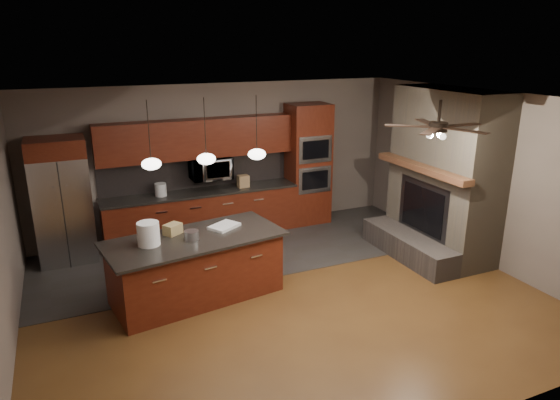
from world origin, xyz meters
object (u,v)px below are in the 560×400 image
microwave (210,168)px  kitchen_island (196,267)px  oven_tower (308,164)px  refrigerator (62,201)px  counter_box (243,181)px  white_bucket (148,234)px  paint_tray (224,226)px  counter_bucket (161,190)px  cardboard_box (173,229)px  paint_can (191,235)px

microwave → kitchen_island: 2.58m
oven_tower → refrigerator: size_ratio=1.15×
microwave → counter_box: microwave is taller
microwave → white_bucket: 2.76m
paint_tray → counter_bucket: (-0.52, 2.02, 0.07)m
kitchen_island → cardboard_box: cardboard_box is taller
white_bucket → counter_box: size_ratio=1.41×
microwave → cardboard_box: (-1.15, -2.02, -0.30)m
white_bucket → paint_tray: size_ratio=0.75×
kitchen_island → paint_tray: size_ratio=6.15×
paint_tray → counter_bucket: bearing=73.3°
counter_bucket → kitchen_island: bearing=-89.2°
oven_tower → counter_box: (-1.38, -0.04, -0.18)m
counter_box → white_bucket: bearing=-136.7°
paint_tray → cardboard_box: bearing=145.2°
kitchen_island → paint_tray: bearing=12.8°
oven_tower → white_bucket: oven_tower is taller
refrigerator → cardboard_box: size_ratio=8.76×
cardboard_box → counter_bucket: counter_bucket is taller
microwave → counter_bucket: bearing=-176.9°
paint_tray → counter_bucket: counter_bucket is taller
refrigerator → kitchen_island: size_ratio=0.80×
white_bucket → counter_box: (2.12, 2.19, -0.07)m
kitchen_island → cardboard_box: 0.63m
oven_tower → microwave: bearing=178.3°
cardboard_box → oven_tower: bearing=-1.1°
oven_tower → cardboard_box: bearing=-147.8°
kitchen_island → paint_can: bearing=-136.8°
cardboard_box → refrigerator: bearing=93.0°
oven_tower → cardboard_box: (-3.12, -1.97, -0.20)m
refrigerator → kitchen_island: 2.75m
kitchen_island → paint_tray: (0.49, 0.19, 0.48)m
oven_tower → refrigerator: (-4.51, -0.07, -0.16)m
refrigerator → white_bucket: (1.01, -2.16, 0.04)m
kitchen_island → counter_bucket: bearing=82.0°
paint_can → counter_box: size_ratio=0.87×
white_bucket → cardboard_box: bearing=35.5°
counter_box → kitchen_island: bearing=-127.2°
microwave → cardboard_box: size_ratio=3.10×
paint_tray → white_bucket: bearing=160.0°
refrigerator → counter_box: bearing=0.6°
white_bucket → kitchen_island: bearing=2.4°
kitchen_island → white_bucket: white_bucket is taller
microwave → counter_bucket: size_ratio=3.19×
cardboard_box → counter_box: size_ratio=1.05×
cardboard_box → counter_box: (1.74, 1.92, 0.02)m
kitchen_island → counter_bucket: counter_bucket is taller
white_bucket → paint_can: (0.56, -0.05, -0.09)m
paint_tray → counter_bucket: 2.09m
refrigerator → counter_box: size_ratio=9.19×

